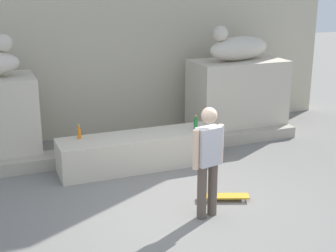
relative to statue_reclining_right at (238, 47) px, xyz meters
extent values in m
plane|color=slate|center=(-2.68, -3.21, -1.95)|extent=(40.00, 40.00, 0.00)
cube|color=beige|center=(0.04, 0.01, -1.12)|extent=(2.07, 1.11, 1.66)
sphere|color=beige|center=(-4.84, -0.06, 0.33)|extent=(0.32, 0.32, 0.32)
ellipsoid|color=beige|center=(0.04, 0.01, -0.02)|extent=(1.68, 0.90, 0.52)
sphere|color=beige|center=(-0.50, -0.12, 0.33)|extent=(0.32, 0.32, 0.32)
cube|color=beige|center=(-2.68, -1.19, -1.64)|extent=(3.02, 0.80, 0.62)
cylinder|color=brown|center=(-2.30, -3.42, -1.54)|extent=(0.14, 0.14, 0.82)
cylinder|color=brown|center=(-2.49, -3.47, -1.54)|extent=(0.14, 0.14, 0.82)
cube|color=silver|center=(-2.39, -3.45, -0.85)|extent=(0.40, 0.27, 0.56)
sphere|color=beige|center=(-2.39, -3.45, -0.39)|extent=(0.23, 0.23, 0.23)
cylinder|color=beige|center=(-2.17, -3.40, -0.86)|extent=(0.09, 0.09, 0.58)
cylinder|color=beige|center=(-2.61, -3.49, -0.86)|extent=(0.09, 0.09, 0.58)
cube|color=gold|center=(-1.90, -3.06, -1.88)|extent=(0.82, 0.47, 0.02)
cylinder|color=white|center=(-2.21, -3.02, -1.92)|extent=(0.06, 0.05, 0.06)
cylinder|color=white|center=(-2.16, -2.89, -1.92)|extent=(0.06, 0.05, 0.06)
cylinder|color=white|center=(-1.65, -3.23, -1.92)|extent=(0.06, 0.05, 0.06)
cylinder|color=white|center=(-1.60, -3.10, -1.92)|extent=(0.06, 0.05, 0.06)
cylinder|color=orange|center=(-3.75, -0.98, -1.23)|extent=(0.06, 0.06, 0.19)
cylinder|color=orange|center=(-3.75, -0.98, -1.11)|extent=(0.03, 0.03, 0.06)
cylinder|color=yellow|center=(-3.75, -0.98, -1.07)|extent=(0.03, 0.03, 0.01)
cylinder|color=#1E722D|center=(-1.61, -1.33, -1.21)|extent=(0.08, 0.08, 0.24)
cylinder|color=#1E722D|center=(-1.61, -1.33, -1.06)|extent=(0.04, 0.04, 0.06)
cylinder|color=yellow|center=(-1.61, -1.33, -1.03)|extent=(0.04, 0.04, 0.01)
cube|color=#A9A08F|center=(-2.68, -0.57, -1.83)|extent=(7.49, 0.50, 0.24)
camera|label=1|loc=(-5.36, -9.33, 1.45)|focal=52.16mm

